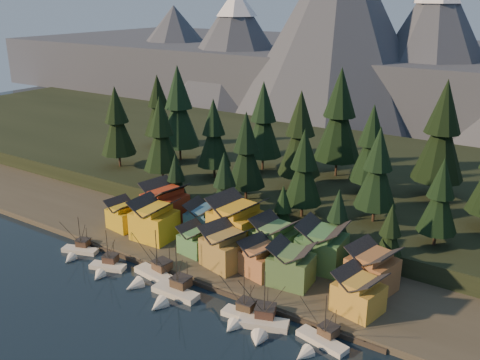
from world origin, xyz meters
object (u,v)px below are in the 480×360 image
Objects in this scene: boat_3 at (172,288)px; boat_6 at (318,337)px; boat_5 at (263,318)px; boat_4 at (240,310)px; house_back_0 at (165,202)px; house_front_0 at (124,214)px; boat_1 at (105,262)px; house_front_1 at (154,218)px; house_back_1 at (204,218)px; boat_2 at (150,270)px; boat_0 at (77,247)px.

boat_3 reaches higher than boat_6.
boat_4 is at bearing 157.57° from boat_5.
house_back_0 is (-24.27, 25.99, 4.86)m from boat_3.
boat_4 is (16.02, 1.19, -0.11)m from boat_3.
house_front_0 is 0.74× the size of house_back_0.
boat_5 is (40.92, 0.49, 0.48)m from boat_1.
house_back_0 reaches higher than house_front_1.
boat_3 is 1.43× the size of house_back_1.
boat_6 is (40.55, -0.98, -0.35)m from boat_2.
boat_5 reaches higher than house_front_0.
boat_5 is (52.59, -1.48, 0.64)m from boat_0.
house_back_0 is at bearing 81.36° from boat_1.
boat_6 is at bearing -18.41° from house_front_1.
boat_2 is at bearing 171.89° from boat_4.
boat_2 is (11.15, 2.65, 0.26)m from boat_1.
house_back_1 reaches higher than boat_6.
boat_2 is 1.24× the size of house_front_1.
boat_0 is 0.91× the size of boat_6.
boat_6 is at bearing -13.33° from house_back_0.
boat_5 reaches higher than boat_0.
house_back_0 reaches higher than house_front_0.
boat_5 is (5.09, -0.24, 0.25)m from boat_4.
house_front_0 is (0.85, 14.86, 3.59)m from boat_0.
boat_2 is 26.35m from house_front_0.
house_front_0 is (-46.65, 16.10, 3.20)m from boat_4.
house_back_0 is (-4.45, 25.54, 5.19)m from boat_1.
house_back_0 is (-56.16, 23.87, 5.28)m from boat_6.
boat_1 is 0.84× the size of boat_2.
boat_6 is 54.16m from house_front_1.
house_front_1 is 12.17m from house_back_1.
boat_5 is at bearing -17.84° from boat_1.
boat_5 is 1.14× the size of boat_6.
house_back_1 is (20.51, 22.82, 4.18)m from boat_0.
house_back_1 is (-32.08, 24.30, 3.54)m from boat_5.
boat_0 is 0.81× the size of boat_3.
boat_5 reaches higher than boat_2.
house_back_1 is (-42.87, 23.13, 4.10)m from boat_6.
boat_1 is 1.19× the size of house_back_1.
house_back_1 is at bearing 163.46° from boat_6.
house_front_0 is at bearing 155.70° from boat_2.
house_front_0 is (-51.74, 16.34, 2.95)m from boat_5.
boat_5 is at bearing -20.00° from boat_0.
house_back_0 is at bearing 132.83° from boat_2.
boat_0 is 1.01× the size of house_front_1.
house_back_1 reaches higher than boat_1.
boat_5 is at bearing -44.48° from house_back_1.
boat_4 reaches higher than boat_1.
house_back_0 reaches higher than boat_0.
house_front_1 is at bearing 71.93° from boat_1.
house_front_1 is at bearing 137.52° from boat_2.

